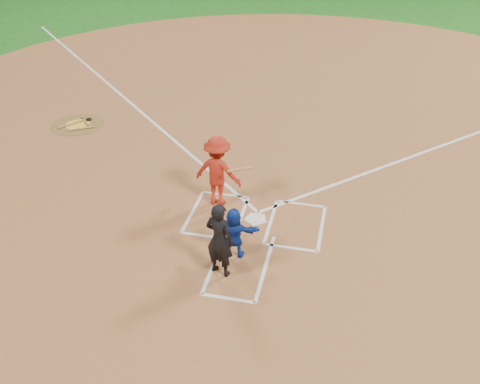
% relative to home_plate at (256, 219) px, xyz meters
% --- Properties ---
extents(ground, '(120.00, 120.00, 0.00)m').
position_rel_home_plate_xyz_m(ground, '(0.00, 0.00, -0.02)').
color(ground, '#185916').
rests_on(ground, ground).
extents(home_plate_dirt, '(28.00, 28.00, 0.01)m').
position_rel_home_plate_xyz_m(home_plate_dirt, '(0.00, 6.00, -0.01)').
color(home_plate_dirt, brown).
rests_on(home_plate_dirt, ground).
extents(home_plate, '(0.60, 0.60, 0.02)m').
position_rel_home_plate_xyz_m(home_plate, '(0.00, 0.00, 0.00)').
color(home_plate, white).
rests_on(home_plate, home_plate_dirt).
extents(on_deck_circle, '(1.70, 1.70, 0.01)m').
position_rel_home_plate_xyz_m(on_deck_circle, '(-6.74, 3.98, -0.00)').
color(on_deck_circle, brown).
rests_on(on_deck_circle, home_plate_dirt).
extents(on_deck_logo, '(0.80, 0.80, 0.00)m').
position_rel_home_plate_xyz_m(on_deck_logo, '(-6.74, 3.98, 0.00)').
color(on_deck_logo, yellow).
rests_on(on_deck_logo, on_deck_circle).
extents(on_deck_bat_a, '(0.59, 0.68, 0.06)m').
position_rel_home_plate_xyz_m(on_deck_bat_a, '(-6.59, 4.23, 0.03)').
color(on_deck_bat_a, '#9B6138').
rests_on(on_deck_bat_a, on_deck_circle).
extents(on_deck_bat_b, '(0.53, 0.73, 0.06)m').
position_rel_home_plate_xyz_m(on_deck_bat_b, '(-6.94, 3.88, 0.03)').
color(on_deck_bat_b, '#996038').
rests_on(on_deck_bat_b, on_deck_circle).
extents(on_deck_bat_c, '(0.74, 0.52, 0.06)m').
position_rel_home_plate_xyz_m(on_deck_bat_c, '(-6.44, 3.68, 0.03)').
color(on_deck_bat_c, '#A47B3C').
rests_on(on_deck_bat_c, on_deck_circle).
extents(bat_weight_donut, '(0.19, 0.19, 0.05)m').
position_rel_home_plate_xyz_m(bat_weight_donut, '(-6.54, 4.38, 0.03)').
color(bat_weight_donut, black).
rests_on(bat_weight_donut, on_deck_circle).
extents(catcher, '(1.14, 0.50, 1.19)m').
position_rel_home_plate_xyz_m(catcher, '(-0.20, -1.44, 0.59)').
color(catcher, navy).
rests_on(catcher, home_plate_dirt).
extents(umpire, '(0.72, 0.58, 1.71)m').
position_rel_home_plate_xyz_m(umpire, '(-0.35, -2.06, 0.85)').
color(umpire, black).
rests_on(umpire, home_plate_dirt).
extents(chalk_markings, '(28.35, 17.32, 0.01)m').
position_rel_home_plate_xyz_m(chalk_markings, '(0.00, 5.29, -0.01)').
color(chalk_markings, white).
rests_on(chalk_markings, home_plate_dirt).
extents(batter_at_plate, '(1.49, 0.94, 1.83)m').
position_rel_home_plate_xyz_m(batter_at_plate, '(-1.06, 0.51, 0.91)').
color(batter_at_plate, '#AE2313').
rests_on(batter_at_plate, home_plate_dirt).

